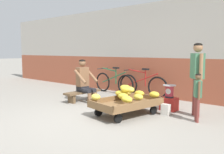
# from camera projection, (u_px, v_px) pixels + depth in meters

# --- Properties ---
(ground_plane) EXTENTS (80.00, 80.00, 0.00)m
(ground_plane) POSITION_uv_depth(u_px,v_px,m) (82.00, 120.00, 4.76)
(ground_plane) COLOR gray
(back_wall) EXTENTS (16.00, 0.30, 2.79)m
(back_wall) POSITION_uv_depth(u_px,v_px,m) (164.00, 50.00, 7.05)
(back_wall) COLOR #A35138
(back_wall) RESTS_ON ground
(banana_cart) EXTENTS (1.07, 1.56, 0.36)m
(banana_cart) POSITION_uv_depth(u_px,v_px,m) (126.00, 104.00, 5.10)
(banana_cart) COLOR brown
(banana_cart) RESTS_ON ground
(banana_pile) EXTENTS (1.03, 1.28, 0.26)m
(banana_pile) POSITION_uv_depth(u_px,v_px,m) (128.00, 94.00, 5.13)
(banana_pile) COLOR gold
(banana_pile) RESTS_ON banana_cart
(low_bench) EXTENTS (0.32, 1.11, 0.27)m
(low_bench) POSITION_uv_depth(u_px,v_px,m) (83.00, 94.00, 6.58)
(low_bench) COLOR brown
(low_bench) RESTS_ON ground
(vendor_seated) EXTENTS (0.70, 0.51, 1.14)m
(vendor_seated) POSITION_uv_depth(u_px,v_px,m) (85.00, 81.00, 6.48)
(vendor_seated) COLOR brown
(vendor_seated) RESTS_ON ground
(plastic_crate) EXTENTS (0.36, 0.28, 0.30)m
(plastic_crate) POSITION_uv_depth(u_px,v_px,m) (169.00, 104.00, 5.53)
(plastic_crate) COLOR red
(plastic_crate) RESTS_ON ground
(weighing_scale) EXTENTS (0.30, 0.30, 0.29)m
(weighing_scale) POSITION_uv_depth(u_px,v_px,m) (169.00, 91.00, 5.50)
(weighing_scale) COLOR #28282D
(weighing_scale) RESTS_ON plastic_crate
(bicycle_near_left) EXTENTS (1.66, 0.48, 0.86)m
(bicycle_near_left) POSITION_uv_depth(u_px,v_px,m) (114.00, 82.00, 7.77)
(bicycle_near_left) COLOR black
(bicycle_near_left) RESTS_ON ground
(bicycle_far_left) EXTENTS (1.66, 0.48, 0.86)m
(bicycle_far_left) POSITION_uv_depth(u_px,v_px,m) (142.00, 85.00, 7.21)
(bicycle_far_left) COLOR black
(bicycle_far_left) RESTS_ON ground
(customer_adult) EXTENTS (0.36, 0.39, 1.53)m
(customer_adult) POSITION_uv_depth(u_px,v_px,m) (197.00, 71.00, 4.95)
(customer_adult) COLOR brown
(customer_adult) RESTS_ON ground
(customer_child) EXTENTS (0.21, 0.26, 0.94)m
(customer_child) POSITION_uv_depth(u_px,v_px,m) (198.00, 92.00, 4.58)
(customer_child) COLOR brown
(customer_child) RESTS_ON ground
(shopping_bag) EXTENTS (0.18, 0.12, 0.24)m
(shopping_bag) POSITION_uv_depth(u_px,v_px,m) (166.00, 110.00, 5.11)
(shopping_bag) COLOR silver
(shopping_bag) RESTS_ON ground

